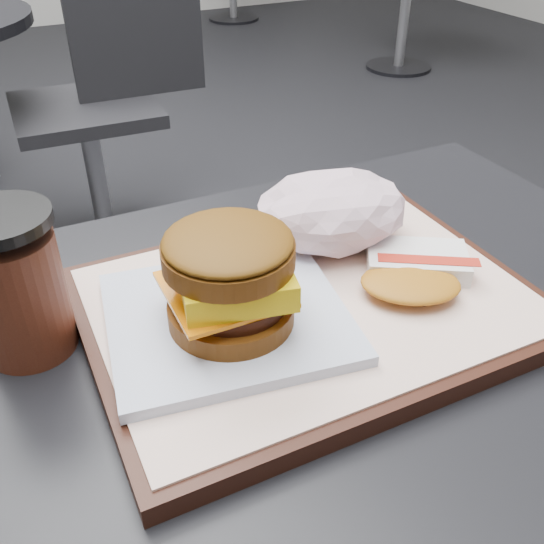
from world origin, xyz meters
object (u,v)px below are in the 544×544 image
(customer_table, at_px, (303,496))
(neighbor_chair, at_px, (104,90))
(breakfast_sandwich, at_px, (229,288))
(coffee_cup, at_px, (17,289))
(hash_brown, at_px, (414,270))
(crumpled_wrapper, at_px, (333,211))
(serving_tray, at_px, (309,305))

(customer_table, height_order, neighbor_chair, neighbor_chair)
(breakfast_sandwich, bearing_deg, coffee_cup, 154.09)
(customer_table, distance_m, coffee_cup, 0.33)
(hash_brown, bearing_deg, neighbor_chair, 88.86)
(hash_brown, bearing_deg, customer_table, -166.37)
(neighbor_chair, bearing_deg, hash_brown, -91.14)
(hash_brown, xyz_separation_m, crumpled_wrapper, (-0.03, 0.09, 0.02))
(customer_table, distance_m, crumpled_wrapper, 0.28)
(customer_table, relative_size, crumpled_wrapper, 5.33)
(crumpled_wrapper, relative_size, coffee_cup, 1.21)
(coffee_cup, height_order, neighbor_chair, coffee_cup)
(customer_table, distance_m, neighbor_chair, 1.58)
(coffee_cup, bearing_deg, serving_tray, -15.56)
(hash_brown, relative_size, neighbor_chair, 0.15)
(serving_tray, relative_size, crumpled_wrapper, 2.53)
(coffee_cup, bearing_deg, breakfast_sandwich, -25.91)
(serving_tray, height_order, breakfast_sandwich, breakfast_sandwich)
(customer_table, xyz_separation_m, serving_tray, (0.03, 0.05, 0.20))
(hash_brown, bearing_deg, crumpled_wrapper, 109.18)
(customer_table, relative_size, serving_tray, 2.11)
(coffee_cup, bearing_deg, crumpled_wrapper, 1.73)
(breakfast_sandwich, bearing_deg, serving_tray, 6.64)
(customer_table, height_order, crumpled_wrapper, crumpled_wrapper)
(crumpled_wrapper, bearing_deg, hash_brown, -70.82)
(customer_table, relative_size, breakfast_sandwich, 3.76)
(serving_tray, xyz_separation_m, crumpled_wrapper, (0.06, 0.07, 0.04))
(serving_tray, bearing_deg, crumpled_wrapper, 48.55)
(coffee_cup, relative_size, neighbor_chair, 0.14)
(breakfast_sandwich, xyz_separation_m, crumpled_wrapper, (0.14, 0.08, -0.01))
(customer_table, relative_size, coffee_cup, 6.45)
(serving_tray, relative_size, hash_brown, 2.81)
(neighbor_chair, bearing_deg, crumpled_wrapper, -92.47)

